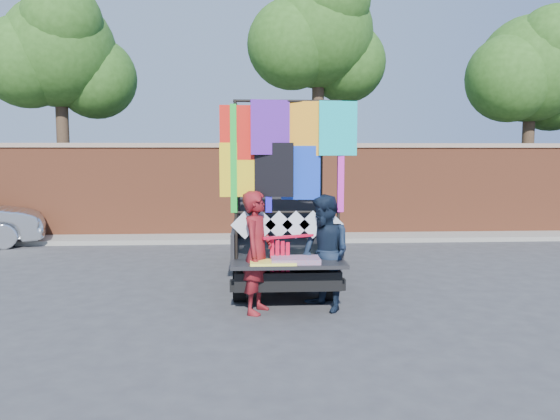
{
  "coord_description": "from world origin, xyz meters",
  "views": [
    {
      "loc": [
        -1.05,
        -8.21,
        2.35
      ],
      "look_at": [
        -0.59,
        0.1,
        1.47
      ],
      "focal_mm": 35.0,
      "sensor_mm": 36.0,
      "label": 1
    }
  ],
  "objects": [
    {
      "name": "curb",
      "position": [
        0.0,
        6.3,
        0.06
      ],
      "size": [
        30.0,
        1.2,
        0.12
      ],
      "primitive_type": "cube",
      "color": "gray",
      "rests_on": "ground"
    },
    {
      "name": "pickup_truck",
      "position": [
        -0.49,
        2.24,
        0.78
      ],
      "size": [
        1.97,
        4.95,
        3.11
      ],
      "color": "black",
      "rests_on": "ground"
    },
    {
      "name": "ground",
      "position": [
        0.0,
        0.0,
        0.0
      ],
      "size": [
        90.0,
        90.0,
        0.0
      ],
      "primitive_type": "plane",
      "color": "#38383A",
      "rests_on": "ground"
    },
    {
      "name": "woman",
      "position": [
        -0.95,
        -0.35,
        0.9
      ],
      "size": [
        0.63,
        0.76,
        1.8
      ],
      "primitive_type": "imported",
      "rotation": [
        0.0,
        0.0,
        1.22
      ],
      "color": "maroon",
      "rests_on": "ground"
    },
    {
      "name": "brick_wall",
      "position": [
        0.0,
        7.0,
        1.33
      ],
      "size": [
        30.0,
        0.45,
        2.61
      ],
      "color": "brown",
      "rests_on": "ground"
    },
    {
      "name": "tree_left",
      "position": [
        -6.48,
        8.12,
        5.12
      ],
      "size": [
        4.2,
        3.3,
        7.05
      ],
      "color": "#38281C",
      "rests_on": "ground"
    },
    {
      "name": "tree_mid",
      "position": [
        1.02,
        8.12,
        5.7
      ],
      "size": [
        4.2,
        3.3,
        7.73
      ],
      "color": "#38281C",
      "rests_on": "ground"
    },
    {
      "name": "man",
      "position": [
        0.06,
        -0.29,
        0.87
      ],
      "size": [
        0.99,
        1.06,
        1.73
      ],
      "primitive_type": "imported",
      "rotation": [
        0.0,
        0.0,
        -1.05
      ],
      "color": "#131E2F",
      "rests_on": "ground"
    },
    {
      "name": "streamer_bundle",
      "position": [
        -0.54,
        -0.33,
        0.94
      ],
      "size": [
        0.87,
        0.36,
        0.63
      ],
      "color": "red",
      "rests_on": "ground"
    },
    {
      "name": "tree_right",
      "position": [
        7.52,
        8.12,
        4.75
      ],
      "size": [
        4.2,
        3.3,
        6.62
      ],
      "color": "#38281C",
      "rests_on": "ground"
    }
  ]
}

